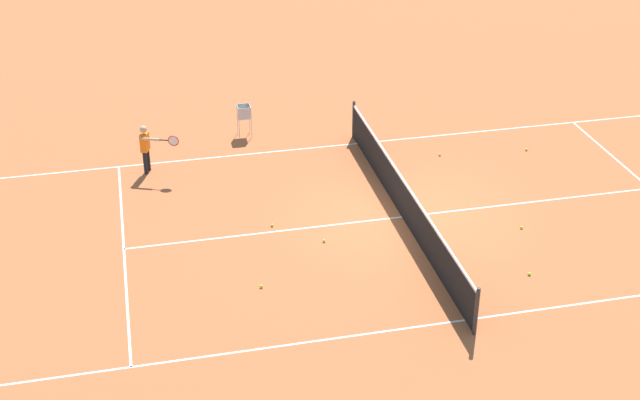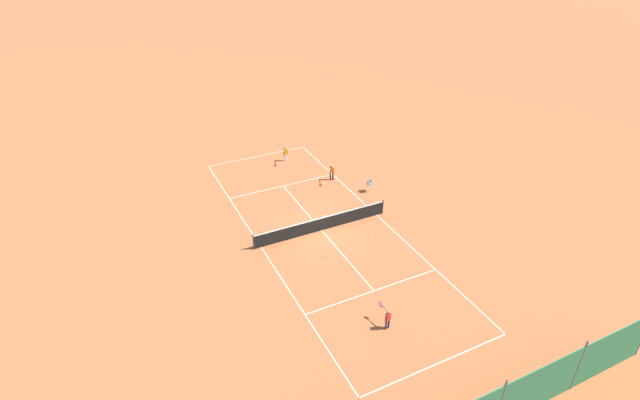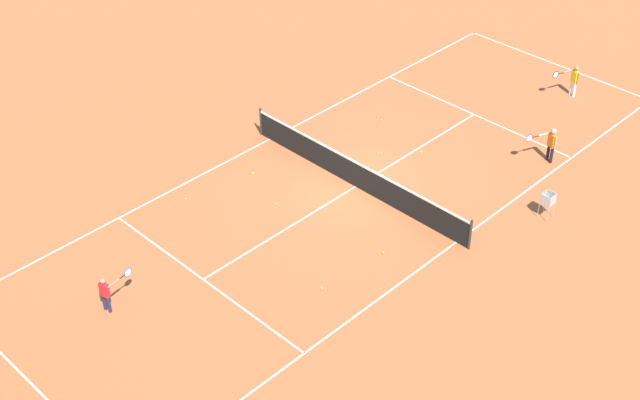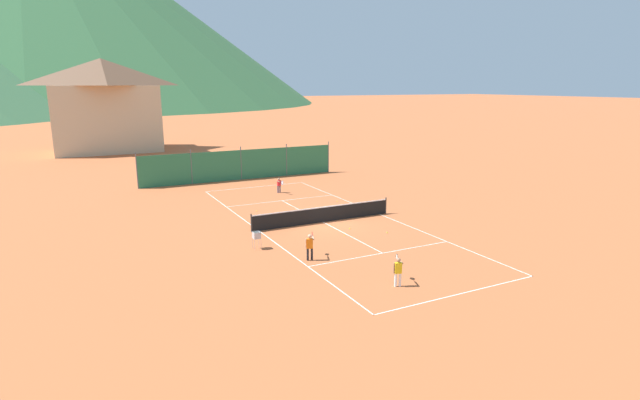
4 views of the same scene
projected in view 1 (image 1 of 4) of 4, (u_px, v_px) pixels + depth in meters
The scene contains 12 objects.
ground_plane at pixel (402, 217), 20.79m from camera, with size 600.00×600.00×0.00m, color #B25B33.
court_line_markings at pixel (402, 217), 20.79m from camera, with size 8.25×23.85×0.01m.
tennis_net at pixel (403, 198), 20.55m from camera, with size 9.18×0.08×1.06m.
player_far_baseline at pixel (147, 146), 22.44m from camera, with size 0.74×0.96×1.28m.
tennis_ball_by_net_left at pixel (272, 225), 20.39m from camera, with size 0.07×0.07×0.07m, color #CCE033.
tennis_ball_alley_left at pixel (261, 286), 18.24m from camera, with size 0.07×0.07×0.07m, color #CCE033.
tennis_ball_alley_right at pixel (440, 155), 23.61m from camera, with size 0.07×0.07×0.07m, color #CCE033.
tennis_ball_mid_court at pixel (324, 241), 19.80m from camera, with size 0.07×0.07×0.07m, color #CCE033.
tennis_ball_service_box at pixel (529, 274), 18.64m from camera, with size 0.07×0.07×0.07m, color #CCE033.
tennis_ball_by_net_right at pixel (526, 149), 23.89m from camera, with size 0.07×0.07×0.07m, color #CCE033.
tennis_ball_far_corner at pixel (522, 227), 20.31m from camera, with size 0.07×0.07×0.07m, color #CCE033.
ball_hopper at pixel (244, 114), 24.42m from camera, with size 0.36×0.36×0.89m.
Camera 1 is at (17.12, -5.84, 10.43)m, focal length 50.00 mm.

